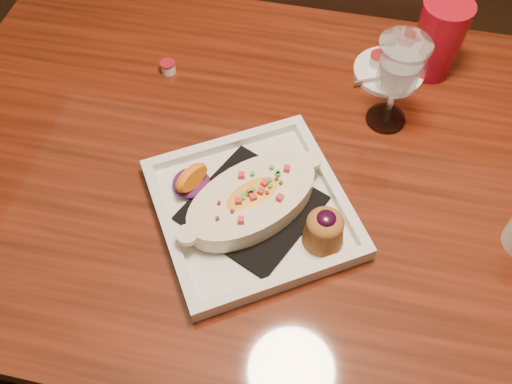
% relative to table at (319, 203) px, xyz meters
% --- Properties ---
extents(floor, '(7.00, 7.00, 0.00)m').
position_rel_table_xyz_m(floor, '(0.00, 0.00, -0.65)').
color(floor, black).
rests_on(floor, ground).
extents(table, '(1.50, 0.90, 0.75)m').
position_rel_table_xyz_m(table, '(0.00, 0.00, 0.00)').
color(table, maroon).
rests_on(table, floor).
extents(chair_far, '(0.42, 0.42, 0.93)m').
position_rel_table_xyz_m(chair_far, '(-0.00, 0.63, -0.15)').
color(chair_far, black).
rests_on(chair_far, floor).
extents(plate, '(0.42, 0.42, 0.08)m').
position_rel_table_xyz_m(plate, '(-0.10, -0.11, 0.12)').
color(plate, silver).
rests_on(plate, table).
extents(goblet, '(0.09, 0.09, 0.19)m').
position_rel_table_xyz_m(goblet, '(0.10, 0.15, 0.23)').
color(goblet, silver).
rests_on(goblet, table).
extents(saucer, '(0.14, 0.14, 0.10)m').
position_rel_table_xyz_m(saucer, '(0.09, 0.28, 0.11)').
color(saucer, silver).
rests_on(saucer, table).
extents(creamer_loose, '(0.03, 0.03, 0.02)m').
position_rel_table_xyz_m(creamer_loose, '(-0.35, 0.19, 0.11)').
color(creamer_loose, silver).
rests_on(creamer_loose, table).
extents(red_tumbler, '(0.10, 0.10, 0.16)m').
position_rel_table_xyz_m(red_tumbler, '(0.17, 0.30, 0.18)').
color(red_tumbler, '#A90C1D').
rests_on(red_tumbler, table).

